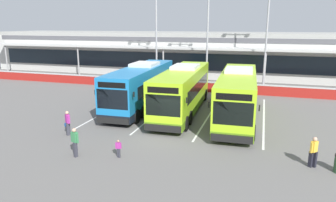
% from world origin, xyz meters
% --- Properties ---
extents(ground_plane, '(200.00, 200.00, 0.00)m').
position_xyz_m(ground_plane, '(0.00, 0.00, 0.00)').
color(ground_plane, '#605E5B').
extents(terminal_building, '(70.00, 13.00, 6.00)m').
position_xyz_m(terminal_building, '(-0.00, 26.91, 3.01)').
color(terminal_building, '#B7B7B2').
rests_on(terminal_building, ground).
extents(red_barrier_wall, '(60.00, 0.40, 1.10)m').
position_xyz_m(red_barrier_wall, '(0.00, 14.50, 0.56)').
color(red_barrier_wall, maroon).
rests_on(red_barrier_wall, ground).
extents(coach_bus_leftmost, '(3.27, 12.24, 3.78)m').
position_xyz_m(coach_bus_leftmost, '(-4.08, 6.58, 1.79)').
color(coach_bus_leftmost, '#1972B7').
rests_on(coach_bus_leftmost, ground).
extents(coach_bus_left_centre, '(3.27, 12.24, 3.78)m').
position_xyz_m(coach_bus_left_centre, '(-0.21, 6.02, 1.79)').
color(coach_bus_left_centre, '#9ED11E').
rests_on(coach_bus_left_centre, ground).
extents(coach_bus_centre, '(3.27, 12.24, 3.78)m').
position_xyz_m(coach_bus_centre, '(4.24, 5.42, 1.79)').
color(coach_bus_centre, '#9ED11E').
rests_on(coach_bus_centre, ground).
extents(bay_stripe_far_west, '(0.14, 13.00, 0.01)m').
position_xyz_m(bay_stripe_far_west, '(-6.30, 6.00, 0.00)').
color(bay_stripe_far_west, silver).
rests_on(bay_stripe_far_west, ground).
extents(bay_stripe_west, '(0.14, 13.00, 0.01)m').
position_xyz_m(bay_stripe_west, '(-2.10, 6.00, 0.00)').
color(bay_stripe_west, silver).
rests_on(bay_stripe_west, ground).
extents(bay_stripe_mid_west, '(0.14, 13.00, 0.01)m').
position_xyz_m(bay_stripe_mid_west, '(2.10, 6.00, 0.00)').
color(bay_stripe_mid_west, silver).
rests_on(bay_stripe_mid_west, ground).
extents(bay_stripe_centre, '(0.14, 13.00, 0.01)m').
position_xyz_m(bay_stripe_centre, '(6.30, 6.00, 0.00)').
color(bay_stripe_centre, silver).
rests_on(bay_stripe_centre, ground).
extents(pedestrian_with_handbag, '(0.60, 0.54, 1.62)m').
position_xyz_m(pedestrian_with_handbag, '(-6.01, -1.60, 0.86)').
color(pedestrian_with_handbag, '#33333D').
rests_on(pedestrian_with_handbag, ground).
extents(pedestrian_in_dark_coat, '(0.42, 0.47, 1.62)m').
position_xyz_m(pedestrian_in_dark_coat, '(8.68, -2.07, 0.87)').
color(pedestrian_in_dark_coat, black).
rests_on(pedestrian_in_dark_coat, ground).
extents(pedestrian_child, '(0.33, 0.18, 1.00)m').
position_xyz_m(pedestrian_child, '(-1.26, -3.88, 0.54)').
color(pedestrian_child, '#33333D').
rests_on(pedestrian_child, ground).
extents(pedestrian_near_bin, '(0.54, 0.38, 1.62)m').
position_xyz_m(pedestrian_near_bin, '(-3.59, -4.44, 0.87)').
color(pedestrian_near_bin, '#33333D').
rests_on(pedestrian_near_bin, ground).
extents(lamp_post_west, '(3.24, 0.28, 11.00)m').
position_xyz_m(lamp_post_west, '(-6.01, 16.18, 6.29)').
color(lamp_post_west, '#9E9EA3').
rests_on(lamp_post_west, ground).
extents(lamp_post_centre, '(3.24, 0.28, 11.00)m').
position_xyz_m(lamp_post_centre, '(-0.05, 16.03, 6.29)').
color(lamp_post_centre, '#9E9EA3').
rests_on(lamp_post_centre, ground).
extents(lamp_post_east, '(3.24, 0.28, 11.00)m').
position_xyz_m(lamp_post_east, '(6.10, 17.29, 6.29)').
color(lamp_post_east, '#9E9EA3').
rests_on(lamp_post_east, ground).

